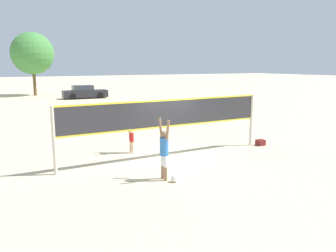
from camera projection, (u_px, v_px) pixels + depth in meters
ground_plane at (168, 157)px, 12.99m from camera, size 200.00×200.00×0.00m
volleyball_net at (168, 117)px, 12.69m from camera, size 8.70×0.12×2.32m
player_spiker at (164, 148)px, 10.30m from camera, size 0.28×0.68×1.98m
player_blocker at (131, 126)px, 13.49m from camera, size 0.28×0.70×2.13m
volleyball at (175, 178)px, 10.25m from camera, size 0.23×0.23×0.23m
gear_bag at (260, 143)px, 14.94m from camera, size 0.37×0.31×0.26m
parked_car_mid at (85, 92)px, 35.89m from camera, size 4.81×1.99×1.44m
tree_left_cluster at (32, 54)px, 38.56m from camera, size 4.91×4.91×7.41m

